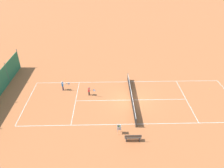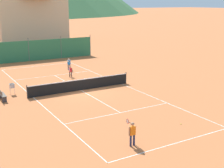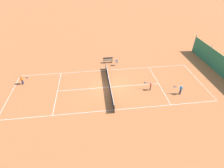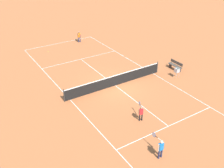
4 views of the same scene
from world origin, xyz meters
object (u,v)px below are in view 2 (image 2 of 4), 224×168
courtside_bench (2,95)px  player_far_service (132,132)px  tennis_ball_service_box (108,88)px  alpine_chalet (29,10)px  player_near_baseline (70,71)px  player_near_service (69,63)px  ball_hopper (12,87)px  tennis_ball_mid_court (90,67)px  tennis_net (81,85)px  tennis_ball_by_net_right (181,124)px

courtside_bench → player_far_service: bearing=-69.6°
tennis_ball_service_box → alpine_chalet: bearing=84.3°
alpine_chalet → tennis_ball_service_box: bearing=-95.7°
player_near_baseline → player_near_service: bearing=69.6°
player_near_service → alpine_chalet: bearing=82.7°
ball_hopper → tennis_ball_service_box: bearing=-17.5°
player_near_service → tennis_ball_mid_court: bearing=5.5°
tennis_net → player_far_service: size_ratio=7.02×
player_far_service → ball_hopper: (-3.21, 12.63, -0.10)m
tennis_ball_service_box → player_far_service: bearing=-113.0°
ball_hopper → tennis_ball_mid_court: bearing=33.1°
player_near_baseline → player_far_service: 16.13m
tennis_net → tennis_ball_by_net_right: (2.10, -10.07, -0.47)m
player_near_baseline → tennis_ball_by_net_right: bearing=-86.3°
tennis_net → courtside_bench: tennis_net is taller
tennis_net → tennis_ball_mid_court: (5.02, 8.42, -0.47)m
player_far_service → player_near_service: 19.61m
player_near_service → ball_hopper: size_ratio=1.40×
tennis_ball_service_box → ball_hopper: size_ratio=0.07×
player_far_service → ball_hopper: player_far_service is taller
tennis_ball_mid_court → ball_hopper: 12.34m
player_near_baseline → ball_hopper: (-6.43, -3.17, 0.01)m
player_near_service → player_far_service: bearing=-103.1°
tennis_ball_mid_court → ball_hopper: size_ratio=0.07×
alpine_chalet → tennis_ball_by_net_right: bearing=-94.7°
courtside_bench → alpine_chalet: size_ratio=0.12×
player_far_service → tennis_ball_service_box: size_ratio=19.81×
player_near_service → alpine_chalet: size_ratio=0.10×
alpine_chalet → tennis_net: bearing=-99.4°
player_far_service → tennis_ball_by_net_right: 4.34m
tennis_ball_service_box → ball_hopper: bearing=162.5°
tennis_net → tennis_ball_service_box: 2.39m
tennis_ball_by_net_right → tennis_ball_service_box: size_ratio=1.00×
player_far_service → player_near_service: bearing=76.9°
player_near_service → tennis_ball_service_box: (-0.11, -8.86, -0.70)m
tennis_ball_by_net_right → tennis_ball_mid_court: bearing=81.0°
tennis_ball_mid_court → tennis_ball_service_box: (-2.78, -9.11, 0.00)m
tennis_net → player_far_service: (-2.09, -10.94, 0.26)m
player_near_baseline → tennis_ball_mid_court: size_ratio=16.75×
tennis_ball_by_net_right → ball_hopper: (-7.40, 11.76, 0.62)m
tennis_net → courtside_bench: size_ratio=6.12×
player_far_service → tennis_ball_by_net_right: player_far_service is taller
player_near_baseline → player_near_service: 3.52m
ball_hopper → alpine_chalet: alpine_chalet is taller
tennis_net → alpine_chalet: bearing=80.6°
courtside_bench → tennis_ball_service_box: bearing=-7.9°
tennis_ball_by_net_right → tennis_ball_service_box: (0.15, 9.38, 0.00)m
tennis_net → ball_hopper: 5.57m
tennis_net → tennis_ball_mid_court: 9.82m
player_near_baseline → tennis_ball_service_box: 5.70m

